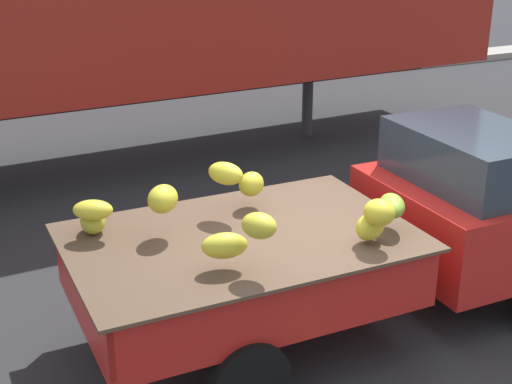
% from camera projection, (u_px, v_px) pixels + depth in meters
% --- Properties ---
extents(ground, '(220.00, 220.00, 0.00)m').
position_uv_depth(ground, '(328.00, 326.00, 6.80)').
color(ground, '#28282B').
extents(curb_strip, '(80.00, 0.80, 0.16)m').
position_uv_depth(curb_strip, '(95.00, 95.00, 14.69)').
color(curb_strip, gray).
rests_on(curb_strip, ground).
extents(pickup_truck, '(5.09, 1.94, 1.70)m').
position_uv_depth(pickup_truck, '(434.00, 216.00, 6.97)').
color(pickup_truck, '#B21E19').
rests_on(pickup_truck, ground).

